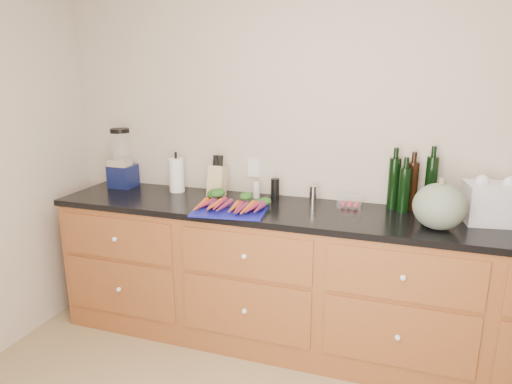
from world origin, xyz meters
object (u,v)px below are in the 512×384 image
(blender_appliance, at_px, (122,162))
(paper_towel, at_px, (177,175))
(cutting_board, at_px, (230,210))
(knife_block, at_px, (217,181))
(tomato_box, at_px, (350,202))
(carrots, at_px, (233,204))
(squash, at_px, (439,206))

(blender_appliance, distance_m, paper_towel, 0.45)
(cutting_board, xyz_separation_m, knife_block, (-0.21, 0.30, 0.10))
(cutting_board, bearing_deg, knife_block, 125.59)
(paper_towel, height_order, knife_block, paper_towel)
(knife_block, distance_m, tomato_box, 0.91)
(cutting_board, xyz_separation_m, blender_appliance, (-0.99, 0.32, 0.18))
(carrots, relative_size, blender_appliance, 0.97)
(blender_appliance, height_order, tomato_box, blender_appliance)
(squash, height_order, tomato_box, squash)
(carrots, xyz_separation_m, tomato_box, (0.69, 0.29, -0.00))
(squash, relative_size, paper_towel, 1.17)
(paper_towel, bearing_deg, tomato_box, 0.47)
(cutting_board, xyz_separation_m, carrots, (0.00, 0.04, 0.03))
(tomato_box, bearing_deg, cutting_board, -154.51)
(blender_appliance, bearing_deg, paper_towel, 0.30)
(paper_towel, xyz_separation_m, tomato_box, (1.23, 0.01, -0.09))
(blender_appliance, bearing_deg, knife_block, -1.31)
(carrots, bearing_deg, paper_towel, 152.58)
(cutting_board, xyz_separation_m, paper_towel, (-0.54, 0.32, 0.12))
(squash, bearing_deg, cutting_board, -176.98)
(knife_block, height_order, tomato_box, knife_block)
(cutting_board, distance_m, squash, 1.21)
(squash, xyz_separation_m, paper_towel, (-1.74, 0.26, -0.01))
(carrots, height_order, knife_block, knife_block)
(knife_block, bearing_deg, paper_towel, 176.46)
(knife_block, bearing_deg, carrots, -50.38)
(squash, height_order, blender_appliance, blender_appliance)
(cutting_board, relative_size, carrots, 1.05)
(knife_block, bearing_deg, cutting_board, -54.41)
(cutting_board, distance_m, knife_block, 0.38)
(knife_block, bearing_deg, blender_appliance, 178.69)
(cutting_board, relative_size, squash, 1.56)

